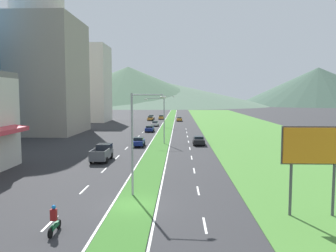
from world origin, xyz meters
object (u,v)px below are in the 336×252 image
at_px(car_5, 199,140).
at_px(car_7, 150,129).
at_px(street_lamp_mid, 162,117).
at_px(car_3, 155,124).
at_px(car_4, 161,117).
at_px(street_lamp_near, 136,137).
at_px(street_lamp_far, 165,109).
at_px(billboard_roadside, 314,150).
at_px(car_2, 139,142).
at_px(car_6, 179,119).
at_px(motorcycle_rider, 54,222).
at_px(car_0, 150,118).
at_px(pickup_truck_0, 102,153).
at_px(car_1, 151,117).

relative_size(car_5, car_7, 0.97).
bearing_deg(street_lamp_mid, car_3, 95.99).
xyz_separation_m(street_lamp_mid, car_4, (-3.46, 63.11, -4.04)).
bearing_deg(street_lamp_near, street_lamp_far, 90.15).
height_order(billboard_roadside, car_5, billboard_roadside).
distance_m(car_2, car_3, 38.24).
xyz_separation_m(car_2, car_5, (10.13, 2.10, -0.00)).
height_order(car_2, car_6, car_2).
bearing_deg(car_4, billboard_roadside, -170.91).
xyz_separation_m(car_7, motorcycle_rider, (-0.56, -59.42, 0.01)).
bearing_deg(street_lamp_far, car_3, 129.25).
xyz_separation_m(street_lamp_mid, car_0, (-6.93, 57.09, -4.05)).
bearing_deg(car_3, car_6, -19.32).
xyz_separation_m(street_lamp_near, car_6, (3.54, 85.63, -4.30)).
height_order(billboard_roadside, pickup_truck_0, billboard_roadside).
relative_size(car_1, motorcycle_rider, 2.23).
distance_m(car_0, car_6, 10.39).
xyz_separation_m(car_0, motorcycle_rider, (2.49, -96.42, -0.01)).
distance_m(billboard_roadside, car_5, 35.40).
height_order(street_lamp_mid, car_6, street_lamp_mid).
relative_size(street_lamp_mid, car_7, 1.83).
relative_size(car_5, car_6, 0.92).
distance_m(car_2, pickup_truck_0, 13.00).
xyz_separation_m(billboard_roadside, motorcycle_rider, (-16.82, -3.56, -3.92)).
xyz_separation_m(car_1, car_4, (3.67, -0.99, -0.01)).
bearing_deg(street_lamp_mid, car_1, 96.35).
bearing_deg(car_1, car_4, -105.09).
bearing_deg(street_lamp_far, street_lamp_near, -89.85).
relative_size(billboard_roadside, car_1, 1.42).
bearing_deg(car_0, street_lamp_mid, -173.07).
bearing_deg(pickup_truck_0, street_lamp_near, -157.33).
relative_size(car_0, car_3, 1.12).
distance_m(car_1, car_2, 67.38).
height_order(car_1, car_2, car_2).
bearing_deg(car_1, street_lamp_near, -175.99).
relative_size(billboard_roadside, pickup_truck_0, 1.17).
bearing_deg(car_5, street_lamp_mid, -99.59).
relative_size(car_0, car_1, 1.04).
bearing_deg(car_2, street_lamp_mid, -48.92).
relative_size(car_4, car_7, 0.98).
bearing_deg(motorcycle_rider, car_1, 1.49).
relative_size(street_lamp_near, pickup_truck_0, 1.60).
xyz_separation_m(car_4, car_7, (-0.43, -43.02, -0.03)).
distance_m(street_lamp_mid, billboard_roadside, 37.85).
bearing_deg(street_lamp_near, car_4, 91.83).
xyz_separation_m(car_6, motorcycle_rider, (-7.55, -93.70, 0.04)).
distance_m(street_lamp_mid, car_1, 64.62).
distance_m(street_lamp_mid, motorcycle_rider, 39.79).
height_order(billboard_roadside, car_2, billboard_roadside).
xyz_separation_m(street_lamp_mid, car_2, (-3.66, -3.19, -4.03)).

